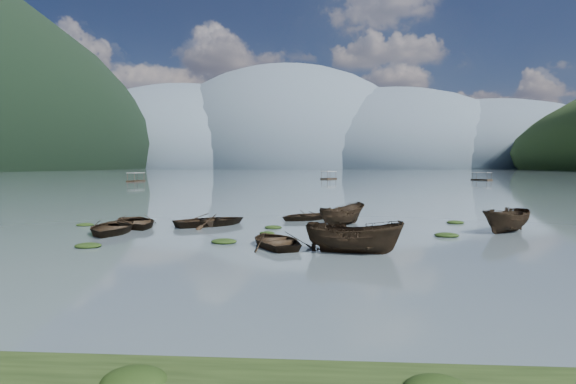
# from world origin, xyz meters

# --- Properties ---
(ground_plane) EXTENTS (2400.00, 2400.00, 0.00)m
(ground_plane) POSITION_xyz_m (0.00, 0.00, 0.00)
(ground_plane) COLOR #4F5C62
(haze_mtn_a) EXTENTS (520.00, 520.00, 280.00)m
(haze_mtn_a) POSITION_xyz_m (-260.00, 900.00, 0.00)
(haze_mtn_a) COLOR #475666
(haze_mtn_a) RESTS_ON ground
(haze_mtn_b) EXTENTS (520.00, 520.00, 340.00)m
(haze_mtn_b) POSITION_xyz_m (-60.00, 900.00, 0.00)
(haze_mtn_b) COLOR #475666
(haze_mtn_b) RESTS_ON ground
(haze_mtn_c) EXTENTS (520.00, 520.00, 260.00)m
(haze_mtn_c) POSITION_xyz_m (140.00, 900.00, 0.00)
(haze_mtn_c) COLOR #475666
(haze_mtn_c) RESTS_ON ground
(haze_mtn_d) EXTENTS (520.00, 520.00, 220.00)m
(haze_mtn_d) POSITION_xyz_m (320.00, 900.00, 0.00)
(haze_mtn_d) COLOR #475666
(haze_mtn_d) RESTS_ON ground
(rowboat_0) EXTENTS (4.18, 5.27, 0.98)m
(rowboat_0) POSITION_xyz_m (-9.65, 5.50, 0.00)
(rowboat_0) COLOR black
(rowboat_0) RESTS_ON ground
(rowboat_1) EXTENTS (5.75, 5.46, 0.97)m
(rowboat_1) POSITION_xyz_m (-4.74, 9.09, 0.00)
(rowboat_1) COLOR black
(rowboat_1) RESTS_ON ground
(rowboat_2) EXTENTS (4.53, 2.44, 1.66)m
(rowboat_2) POSITION_xyz_m (3.64, 0.44, 0.00)
(rowboat_2) COLOR black
(rowboat_2) RESTS_ON ground
(rowboat_3) EXTENTS (4.32, 4.95, 0.86)m
(rowboat_3) POSITION_xyz_m (0.07, 2.06, 0.00)
(rowboat_3) COLOR black
(rowboat_3) RESTS_ON ground
(rowboat_5) EXTENTS (4.24, 4.03, 1.64)m
(rowboat_5) POSITION_xyz_m (12.94, 7.25, 0.00)
(rowboat_5) COLOR black
(rowboat_5) RESTS_ON ground
(rowboat_6) EXTENTS (5.37, 5.76, 0.97)m
(rowboat_6) POSITION_xyz_m (-9.31, 8.04, 0.00)
(rowboat_6) COLOR black
(rowboat_6) RESTS_ON ground
(rowboat_7) EXTENTS (5.05, 4.89, 0.85)m
(rowboat_7) POSITION_xyz_m (1.20, 12.68, 0.00)
(rowboat_7) COLOR black
(rowboat_7) RESTS_ON ground
(rowboat_8) EXTENTS (3.90, 4.10, 1.59)m
(rowboat_8) POSITION_xyz_m (3.66, 9.98, 0.00)
(rowboat_8) COLOR black
(rowboat_8) RESTS_ON ground
(weed_clump_0) EXTENTS (1.23, 1.01, 0.27)m
(weed_clump_0) POSITION_xyz_m (-8.66, 1.02, 0.00)
(weed_clump_0) COLOR black
(weed_clump_0) RESTS_ON ground
(weed_clump_1) EXTENTS (1.06, 0.85, 0.23)m
(weed_clump_1) POSITION_xyz_m (-0.65, 8.02, 0.00)
(weed_clump_1) COLOR black
(weed_clump_1) RESTS_ON ground
(weed_clump_2) EXTENTS (1.28, 1.02, 0.28)m
(weed_clump_2) POSITION_xyz_m (-2.55, 2.60, 0.00)
(weed_clump_2) COLOR black
(weed_clump_2) RESTS_ON ground
(weed_clump_3) EXTENTS (0.87, 0.74, 0.19)m
(weed_clump_3) POSITION_xyz_m (-0.76, 5.76, 0.00)
(weed_clump_3) COLOR black
(weed_clump_3) RESTS_ON ground
(weed_clump_4) EXTENTS (1.31, 1.04, 0.27)m
(weed_clump_4) POSITION_xyz_m (9.03, 5.40, 0.00)
(weed_clump_4) COLOR black
(weed_clump_4) RESTS_ON ground
(weed_clump_5) EXTENTS (1.11, 0.90, 0.24)m
(weed_clump_5) POSITION_xyz_m (-12.76, 8.42, 0.00)
(weed_clump_5) COLOR black
(weed_clump_5) RESTS_ON ground
(weed_clump_6) EXTENTS (0.96, 0.80, 0.20)m
(weed_clump_6) POSITION_xyz_m (0.77, 12.34, 0.00)
(weed_clump_6) COLOR black
(weed_clump_6) RESTS_ON ground
(weed_clump_7) EXTENTS (1.13, 0.90, 0.25)m
(weed_clump_7) POSITION_xyz_m (11.22, 11.20, 0.00)
(weed_clump_7) COLOR black
(weed_clump_7) RESTS_ON ground
(pontoon_left) EXTENTS (2.85, 5.74, 2.12)m
(pontoon_left) POSITION_xyz_m (-43.16, 89.75, 0.00)
(pontoon_left) COLOR black
(pontoon_left) RESTS_ON ground
(pontoon_centre) EXTENTS (5.09, 6.34, 2.26)m
(pontoon_centre) POSITION_xyz_m (5.31, 113.47, 0.00)
(pontoon_centre) COLOR black
(pontoon_centre) RESTS_ON ground
(pontoon_right) EXTENTS (4.83, 5.69, 2.05)m
(pontoon_right) POSITION_xyz_m (46.85, 106.87, 0.00)
(pontoon_right) COLOR black
(pontoon_right) RESTS_ON ground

